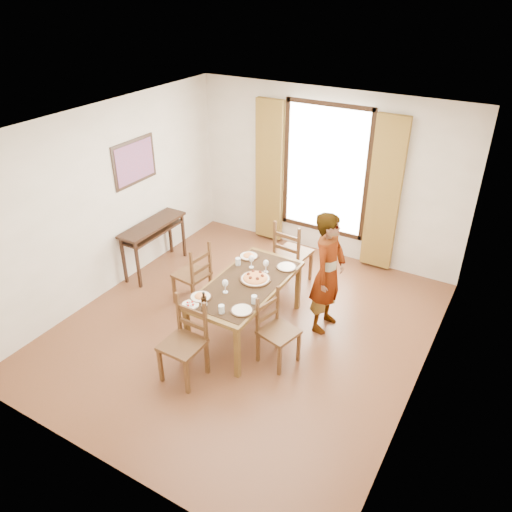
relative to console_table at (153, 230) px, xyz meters
The scene contains 22 objects.
ground 2.22m from the console_table, 16.47° to the right, with size 5.00×5.00×0.00m, color brown.
room_shell 2.25m from the console_table, 13.10° to the right, with size 4.60×5.10×2.74m.
console_table is the anchor object (origin of this frame).
dining_table 2.17m from the console_table, 17.11° to the right, with size 0.83×1.71×0.76m.
chair_west 1.20m from the console_table, 22.58° to the right, with size 0.47×0.47×0.97m.
chair_north 2.18m from the console_table, 19.16° to the left, with size 0.50×0.50×1.06m.
chair_south 2.56m from the console_table, 42.13° to the right, with size 0.45×0.45×1.01m.
chair_east 2.85m from the console_table, 19.42° to the right, with size 0.49×0.49×0.92m.
man 2.92m from the console_table, ahead, with size 0.42×0.62×1.66m, color gray.
plate_sw 2.14m from the console_table, 34.11° to the right, with size 0.27×0.27×0.05m, color silver, non-canonical shape.
plate_se 2.63m from the console_table, 26.78° to the right, with size 0.27×0.27×0.05m, color silver, non-canonical shape.
plate_nw 1.77m from the console_table, ahead, with size 0.27×0.27×0.05m, color silver, non-canonical shape.
plate_ne 2.35m from the console_table, ahead, with size 0.27×0.27×0.05m, color silver, non-canonical shape.
pasta_platter 2.21m from the console_table, 13.84° to the right, with size 0.40×0.40×0.10m, color orange, non-canonical shape.
caprese_plate 2.25m from the console_table, 38.30° to the right, with size 0.20×0.20×0.04m, color silver, non-canonical shape.
wine_glass_a 2.19m from the console_table, 25.88° to the right, with size 0.08×0.08×0.18m, color white, non-canonical shape.
wine_glass_b 2.19m from the console_table, ahead, with size 0.08×0.08×0.18m, color white, non-canonical shape.
wine_glass_c 1.97m from the console_table, ahead, with size 0.08×0.08×0.18m, color white, non-canonical shape.
tumbler_a 2.58m from the console_table, 22.16° to the right, with size 0.07×0.07×0.10m, color silver.
tumbler_b 1.79m from the console_table, 10.30° to the right, with size 0.07×0.07×0.10m, color silver.
tumbler_c 2.54m from the console_table, 31.56° to the right, with size 0.07×0.07×0.10m, color silver.
wine_bottle 2.41m from the console_table, 35.29° to the right, with size 0.07×0.07×0.25m, color black, non-canonical shape.
Camera 1 is at (2.81, -4.54, 4.17)m, focal length 35.00 mm.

